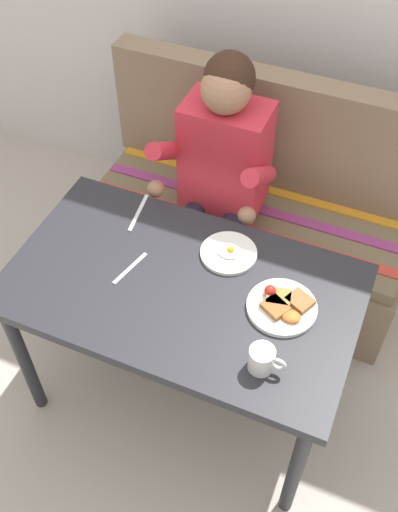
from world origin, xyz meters
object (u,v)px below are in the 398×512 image
at_px(plate_breakfast, 282,306).
at_px(person, 219,170).
at_px(couch, 250,221).
at_px(plate_eggs, 229,253).
at_px(coffee_mug, 262,359).
at_px(knife, 139,212).
at_px(table, 182,299).
at_px(fork, 130,268).

bearing_deg(plate_breakfast, person, 128.87).
relative_size(couch, plate_eggs, 7.12).
relative_size(person, plate_breakfast, 5.22).
height_order(coffee_mug, knife, coffee_mug).
distance_m(table, person, 0.61).
bearing_deg(knife, plate_breakfast, -26.38).
xyz_separation_m(person, knife, (-0.19, -0.34, -0.01)).
bearing_deg(plate_eggs, couch, 99.60).
height_order(table, knife, knife).
xyz_separation_m(plate_breakfast, plate_eggs, (-0.25, 0.15, -0.01)).
relative_size(coffee_mug, knife, 0.59).
height_order(plate_eggs, fork, plate_eggs).
xyz_separation_m(coffee_mug, knife, (-0.65, 0.45, -0.04)).
distance_m(table, plate_eggs, 0.23).
bearing_deg(couch, plate_breakfast, -64.70).
bearing_deg(knife, plate_eggs, -16.88).
distance_m(couch, fork, 0.89).
bearing_deg(fork, knife, 124.45).
bearing_deg(plate_eggs, knife, 170.88).
relative_size(couch, fork, 8.47).
height_order(person, coffee_mug, person).
height_order(plate_eggs, coffee_mug, coffee_mug).
bearing_deg(plate_eggs, fork, -145.97).
distance_m(couch, plate_eggs, 0.71).
bearing_deg(coffee_mug, plate_eggs, 123.46).
xyz_separation_m(person, fork, (-0.09, -0.60, -0.01)).
distance_m(person, knife, 0.39).
distance_m(table, knife, 0.40).
bearing_deg(plate_breakfast, plate_eggs, 148.36).
distance_m(plate_eggs, knife, 0.39).
height_order(person, plate_breakfast, person).
distance_m(plate_eggs, fork, 0.35).
relative_size(table, plate_eggs, 5.94).
relative_size(table, person, 0.99).
bearing_deg(couch, person, -120.06).
relative_size(table, plate_breakfast, 5.16).
relative_size(person, fork, 7.13).
relative_size(plate_eggs, fork, 1.19).
height_order(table, coffee_mug, coffee_mug).
bearing_deg(knife, fork, -76.83).
bearing_deg(coffee_mug, fork, 160.67).
bearing_deg(couch, plate_eggs, -80.40).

